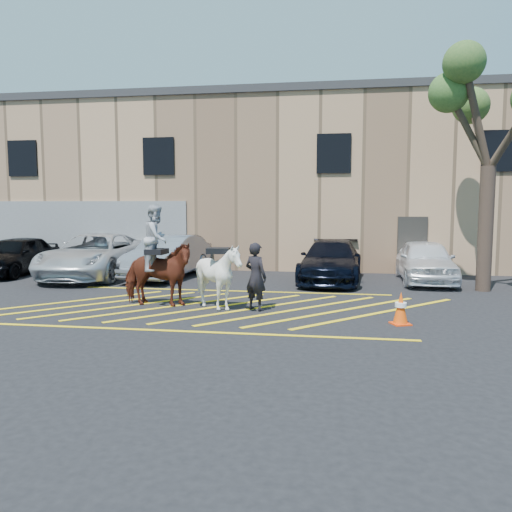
# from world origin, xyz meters

# --- Properties ---
(ground) EXTENTS (90.00, 90.00, 0.00)m
(ground) POSITION_xyz_m (0.00, 0.00, 0.00)
(ground) COLOR black
(ground) RESTS_ON ground
(car_black_suv) EXTENTS (1.93, 4.39, 1.47)m
(car_black_suv) POSITION_xyz_m (-8.90, 4.60, 0.74)
(car_black_suv) COLOR black
(car_black_suv) RESTS_ON ground
(car_white_pickup) EXTENTS (2.87, 5.82, 1.59)m
(car_white_pickup) POSITION_xyz_m (-5.57, 4.42, 0.79)
(car_white_pickup) COLOR silver
(car_white_pickup) RESTS_ON ground
(car_silver_sedan) EXTENTS (2.13, 4.83, 1.54)m
(car_silver_sedan) POSITION_xyz_m (-2.90, 4.72, 0.77)
(car_silver_sedan) COLOR gray
(car_silver_sedan) RESTS_ON ground
(car_blue_suv) EXTENTS (2.33, 5.01, 1.42)m
(car_blue_suv) POSITION_xyz_m (2.97, 4.75, 0.71)
(car_blue_suv) COLOR black
(car_blue_suv) RESTS_ON ground
(car_white_suv) EXTENTS (1.83, 4.33, 1.46)m
(car_white_suv) POSITION_xyz_m (6.16, 5.02, 0.73)
(car_white_suv) COLOR white
(car_white_suv) RESTS_ON ground
(handler) EXTENTS (0.74, 0.66, 1.70)m
(handler) POSITION_xyz_m (1.13, -0.45, 0.85)
(handler) COLOR black
(handler) RESTS_ON ground
(warehouse) EXTENTS (32.42, 10.20, 7.30)m
(warehouse) POSITION_xyz_m (-0.01, 11.99, 3.65)
(warehouse) COLOR tan
(warehouse) RESTS_ON ground
(hatching_zone) EXTENTS (12.60, 5.12, 0.01)m
(hatching_zone) POSITION_xyz_m (-0.00, -0.30, 0.01)
(hatching_zone) COLOR yellow
(hatching_zone) RESTS_ON ground
(mounted_bay) EXTENTS (2.05, 1.03, 2.64)m
(mounted_bay) POSITION_xyz_m (-1.48, -0.34, 1.07)
(mounted_bay) COLOR #582314
(mounted_bay) RESTS_ON ground
(saddled_white) EXTENTS (1.47, 1.62, 1.68)m
(saddled_white) POSITION_xyz_m (0.20, -0.51, 0.85)
(saddled_white) COLOR white
(saddled_white) RESTS_ON ground
(traffic_cone) EXTENTS (0.49, 0.49, 0.73)m
(traffic_cone) POSITION_xyz_m (4.53, -1.46, 0.37)
(traffic_cone) COLOR #FE3C0A
(traffic_cone) RESTS_ON ground
(tree) EXTENTS (3.99, 4.37, 7.31)m
(tree) POSITION_xyz_m (7.60, 3.44, 5.69)
(tree) COLOR #48382B
(tree) RESTS_ON ground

